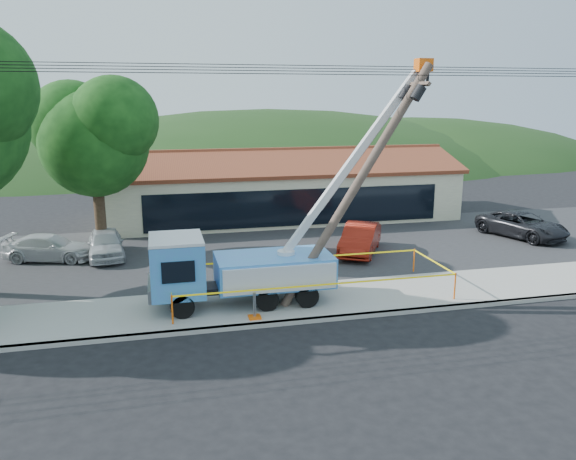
% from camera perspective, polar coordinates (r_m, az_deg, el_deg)
% --- Properties ---
extents(ground, '(120.00, 120.00, 0.00)m').
position_cam_1_polar(ground, '(18.43, 1.06, -12.08)').
color(ground, black).
rests_on(ground, ground).
extents(curb, '(60.00, 0.25, 0.15)m').
position_cam_1_polar(curb, '(20.26, -0.44, -9.40)').
color(curb, '#A3A098').
rests_on(curb, ground).
extents(sidewalk, '(60.00, 4.00, 0.15)m').
position_cam_1_polar(sidewalk, '(21.99, -1.56, -7.53)').
color(sidewalk, '#A3A098').
rests_on(sidewalk, ground).
extents(parking_lot, '(60.00, 12.00, 0.10)m').
position_cam_1_polar(parking_lot, '(29.49, -4.75, -2.13)').
color(parking_lot, '#28282B').
rests_on(parking_lot, ground).
extents(strip_mall, '(22.50, 8.53, 4.67)m').
position_cam_1_polar(strip_mall, '(37.49, -0.60, 4.13)').
color(strip_mall, beige).
rests_on(strip_mall, ground).
extents(tree_lot, '(6.30, 5.60, 8.94)m').
position_cam_1_polar(tree_lot, '(29.29, -19.15, 9.32)').
color(tree_lot, '#332316').
rests_on(tree_lot, ground).
extents(hill_west, '(78.40, 56.00, 28.00)m').
position_cam_1_polar(hill_west, '(72.36, -22.01, 6.16)').
color(hill_west, '#1B3A15').
rests_on(hill_west, ground).
extents(hill_center, '(89.60, 64.00, 32.00)m').
position_cam_1_polar(hill_center, '(72.94, -2.09, 7.17)').
color(hill_center, '#1B3A15').
rests_on(hill_center, ground).
extents(hill_east, '(72.80, 52.00, 26.00)m').
position_cam_1_polar(hill_east, '(79.29, 12.35, 7.37)').
color(hill_east, '#1B3A15').
rests_on(hill_east, ground).
extents(utility_truck, '(10.81, 3.72, 9.17)m').
position_cam_1_polar(utility_truck, '(21.48, -5.10, -3.60)').
color(utility_truck, black).
rests_on(utility_truck, ground).
extents(leaning_pole, '(5.80, 1.89, 9.10)m').
position_cam_1_polar(leaning_pole, '(21.26, 7.60, 5.57)').
color(leaning_pole, '#4E3D32').
rests_on(leaning_pole, ground).
extents(caution_tape, '(10.96, 3.69, 1.07)m').
position_cam_1_polar(caution_tape, '(22.53, 2.14, -4.68)').
color(caution_tape, '#F95F0D').
rests_on(caution_tape, ground).
extents(car_silver, '(2.09, 4.31, 1.42)m').
position_cam_1_polar(car_silver, '(29.57, -17.92, -2.81)').
color(car_silver, silver).
rests_on(car_silver, ground).
extents(car_red, '(3.62, 4.75, 1.50)m').
position_cam_1_polar(car_red, '(29.11, 7.29, -2.51)').
color(car_red, maroon).
rests_on(car_red, ground).
extents(car_white, '(4.66, 2.83, 1.26)m').
position_cam_1_polar(car_white, '(30.00, -22.96, -3.01)').
color(car_white, silver).
rests_on(car_white, ground).
extents(car_dark, '(3.96, 5.67, 1.44)m').
position_cam_1_polar(car_dark, '(34.76, 22.58, -0.82)').
color(car_dark, black).
rests_on(car_dark, ground).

